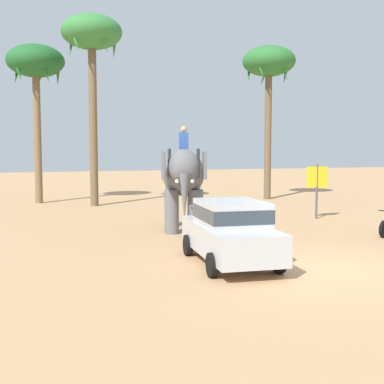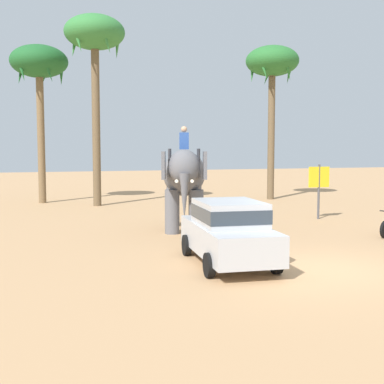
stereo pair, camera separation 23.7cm
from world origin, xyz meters
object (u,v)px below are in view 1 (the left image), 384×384
(palm_tree_behind_elephant, at_px, (92,40))
(signboard_yellow, at_px, (317,181))
(elephant_with_mahout, at_px, (183,178))
(palm_tree_near_hut, at_px, (269,67))
(car_sedan_foreground, at_px, (230,229))
(palm_tree_left_of_road, at_px, (36,66))

(palm_tree_behind_elephant, relative_size, signboard_yellow, 4.22)
(elephant_with_mahout, height_order, palm_tree_near_hut, palm_tree_near_hut)
(car_sedan_foreground, xyz_separation_m, palm_tree_left_of_road, (-4.03, 17.54, 6.77))
(car_sedan_foreground, height_order, palm_tree_behind_elephant, palm_tree_behind_elephant)
(palm_tree_near_hut, distance_m, palm_tree_left_of_road, 13.59)
(palm_tree_near_hut, bearing_deg, elephant_with_mahout, -132.50)
(car_sedan_foreground, xyz_separation_m, elephant_with_mahout, (0.61, 5.61, 1.06))
(palm_tree_behind_elephant, bearing_deg, car_sedan_foreground, -85.15)
(signboard_yellow, bearing_deg, car_sedan_foreground, -137.14)
(car_sedan_foreground, bearing_deg, palm_tree_left_of_road, 102.93)
(palm_tree_near_hut, height_order, signboard_yellow, palm_tree_near_hut)
(elephant_with_mahout, bearing_deg, signboard_yellow, 9.00)
(car_sedan_foreground, xyz_separation_m, signboard_yellow, (7.17, 6.65, 0.76))
(elephant_with_mahout, xyz_separation_m, signboard_yellow, (6.56, 1.04, -0.30))
(palm_tree_behind_elephant, distance_m, palm_tree_near_hut, 10.64)
(car_sedan_foreground, height_order, signboard_yellow, signboard_yellow)
(car_sedan_foreground, relative_size, palm_tree_near_hut, 0.46)
(palm_tree_left_of_road, xyz_separation_m, signboard_yellow, (11.19, -10.89, -6.01))
(elephant_with_mahout, relative_size, palm_tree_behind_elephant, 0.40)
(palm_tree_behind_elephant, bearing_deg, palm_tree_near_hut, 0.68)
(palm_tree_behind_elephant, height_order, palm_tree_near_hut, palm_tree_behind_elephant)
(palm_tree_near_hut, xyz_separation_m, signboard_yellow, (-2.18, -8.49, -6.37))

